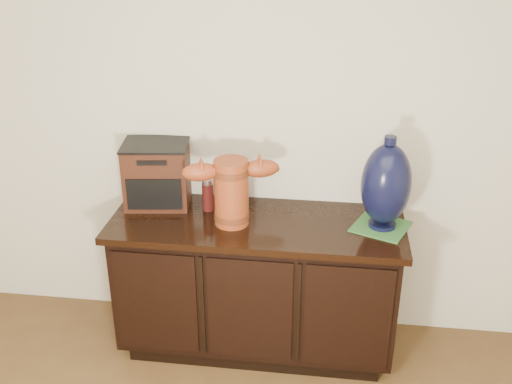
# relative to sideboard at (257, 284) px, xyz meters

# --- Properties ---
(sideboard) EXTENTS (1.46, 0.56, 0.75)m
(sideboard) POSITION_rel_sideboard_xyz_m (0.00, 0.00, 0.00)
(sideboard) COLOR black
(sideboard) RESTS_ON ground
(terracotta_vessel) EXTENTS (0.47, 0.21, 0.33)m
(terracotta_vessel) POSITION_rel_sideboard_xyz_m (-0.12, -0.04, 0.56)
(terracotta_vessel) COLOR #9E421C
(terracotta_vessel) RESTS_ON sideboard
(tv_radio) EXTENTS (0.36, 0.31, 0.33)m
(tv_radio) POSITION_rel_sideboard_xyz_m (-0.54, 0.14, 0.53)
(tv_radio) COLOR #37180D
(tv_radio) RESTS_ON sideboard
(green_mat) EXTENTS (0.32, 0.32, 0.01)m
(green_mat) POSITION_rel_sideboard_xyz_m (0.61, 0.01, 0.37)
(green_mat) COLOR #31652D
(green_mat) RESTS_ON sideboard
(lamp_base) EXTENTS (0.31, 0.31, 0.46)m
(lamp_base) POSITION_rel_sideboard_xyz_m (0.61, 0.01, 0.59)
(lamp_base) COLOR black
(lamp_base) RESTS_ON green_mat
(spray_can) EXTENTS (0.06, 0.06, 0.17)m
(spray_can) POSITION_rel_sideboard_xyz_m (-0.26, 0.10, 0.45)
(spray_can) COLOR maroon
(spray_can) RESTS_ON sideboard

